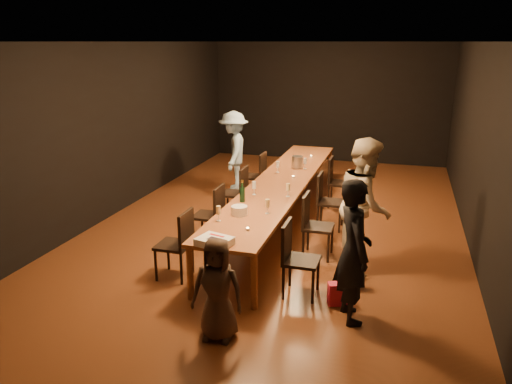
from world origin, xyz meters
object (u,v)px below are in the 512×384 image
(chair_right_1, at_px, (318,226))
(chair_left_1, at_px, (208,215))
(table, at_px, (281,184))
(champagne_bottle, at_px, (242,191))
(ice_bucket, at_px, (297,162))
(chair_left_2, at_px, (234,193))
(chair_right_0, at_px, (302,260))
(chair_right_3, at_px, (340,183))
(plate_stack, at_px, (239,210))
(chair_left_0, at_px, (174,244))
(chair_left_3, at_px, (254,176))
(woman_birthday, at_px, (353,251))
(man_blue, at_px, (234,151))
(birthday_cake, at_px, (215,241))
(chair_right_2, at_px, (331,201))
(child, at_px, (217,289))
(woman_tan, at_px, (365,205))

(chair_right_1, relative_size, chair_left_1, 1.00)
(table, relative_size, champagne_bottle, 18.21)
(ice_bucket, bearing_deg, chair_left_2, -132.93)
(chair_right_0, height_order, chair_right_3, same)
(table, distance_m, plate_stack, 1.84)
(chair_right_0, bearing_deg, chair_left_0, -90.00)
(chair_right_1, xyz_separation_m, chair_left_0, (-1.70, -1.20, 0.00))
(chair_left_0, bearing_deg, chair_left_3, 0.00)
(chair_left_0, bearing_deg, chair_left_2, 0.00)
(woman_birthday, bearing_deg, champagne_bottle, 26.50)
(chair_left_2, bearing_deg, chair_left_1, -180.00)
(chair_left_1, bearing_deg, chair_left_2, 0.00)
(table, xyz_separation_m, man_blue, (-1.45, 1.74, 0.12))
(woman_birthday, relative_size, birthday_cake, 3.66)
(chair_right_3, height_order, ice_bucket, ice_bucket)
(chair_right_1, distance_m, ice_bucket, 2.35)
(chair_right_0, xyz_separation_m, chair_right_3, (0.00, 3.60, 0.00))
(chair_right_2, xyz_separation_m, child, (-0.65, -3.56, 0.09))
(chair_right_0, xyz_separation_m, chair_right_1, (0.00, 1.20, 0.00))
(chair_left_1, bearing_deg, ice_bucket, -22.74)
(chair_right_0, relative_size, chair_right_2, 1.00)
(chair_right_1, bearing_deg, chair_left_0, -54.78)
(woman_tan, height_order, champagne_bottle, woman_tan)
(child, height_order, ice_bucket, child)
(chair_left_2, bearing_deg, chair_right_2, -90.00)
(chair_right_3, bearing_deg, plate_stack, -17.98)
(chair_right_1, height_order, plate_stack, chair_right_1)
(chair_right_2, relative_size, woman_tan, 0.51)
(chair_left_3, bearing_deg, child, -167.51)
(chair_right_3, xyz_separation_m, plate_stack, (-0.98, -3.03, 0.35))
(chair_right_1, bearing_deg, chair_left_2, -125.22)
(woman_birthday, bearing_deg, table, 5.30)
(chair_right_3, distance_m, man_blue, 2.39)
(chair_left_2, distance_m, champagne_bottle, 1.46)
(birthday_cake, height_order, champagne_bottle, champagne_bottle)
(chair_left_2, xyz_separation_m, champagne_bottle, (0.58, -1.27, 0.45))
(chair_right_1, xyz_separation_m, chair_right_3, (0.00, 2.40, 0.00))
(chair_left_0, relative_size, chair_left_3, 1.00)
(chair_right_0, relative_size, chair_left_2, 1.00)
(chair_right_2, relative_size, chair_left_3, 1.00)
(ice_bucket, bearing_deg, chair_right_0, -76.94)
(table, xyz_separation_m, chair_right_2, (0.85, 0.00, -0.24))
(table, relative_size, plate_stack, 27.13)
(birthday_cake, bearing_deg, chair_right_1, 75.86)
(chair_left_0, relative_size, chair_left_2, 1.00)
(champagne_bottle, bearing_deg, woman_birthday, -40.53)
(table, distance_m, chair_right_3, 1.49)
(man_blue, xyz_separation_m, champagne_bottle, (1.17, -3.01, 0.09))
(chair_right_2, distance_m, ice_bucket, 1.32)
(ice_bucket, bearing_deg, chair_right_3, 15.41)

